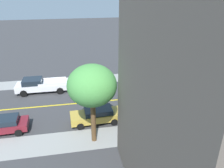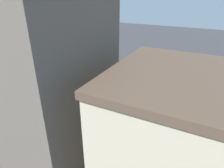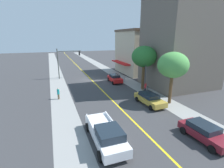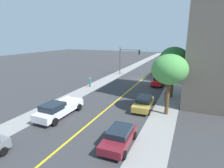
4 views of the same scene
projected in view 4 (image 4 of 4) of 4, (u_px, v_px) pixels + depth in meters
ground_plane at (143, 79)px, 37.37m from camera, size 140.00×140.00×0.00m
sidewalk_left at (176, 82)px, 34.84m from camera, size 2.87×126.00×0.01m
sidewalk_right at (113, 76)px, 39.91m from camera, size 2.87×126.00×0.01m
road_centerline_stripe at (143, 79)px, 37.37m from camera, size 0.20×126.00×0.00m
brick_apartment_block at (219, 56)px, 33.50m from camera, size 11.58×10.82×10.11m
street_tree_left_near at (174, 60)px, 25.17m from camera, size 3.96×3.96×7.13m
street_tree_right_corner at (170, 70)px, 19.28m from camera, size 3.82×3.82×6.72m
fire_hydrant at (171, 84)px, 32.06m from camera, size 0.44×0.24×0.82m
parking_meter at (165, 95)px, 24.31m from camera, size 0.12×0.18×1.28m
traffic_light_mast at (126, 57)px, 40.64m from camera, size 4.92×0.32×6.20m
street_lamp at (169, 72)px, 24.59m from camera, size 0.70×0.36×6.09m
red_sedan_left_curb at (158, 81)px, 32.41m from camera, size 2.05×4.23×1.50m
gold_sedan_left_curb at (144, 103)px, 21.91m from camera, size 2.25×4.86×1.44m
maroon_sedan_left_curb at (119, 137)px, 14.47m from camera, size 2.18×4.40×1.41m
white_pickup_truck at (59, 109)px, 19.70m from camera, size 2.37×6.17×1.77m
pedestrian_teal_shirt at (90, 82)px, 31.47m from camera, size 0.34×0.34×1.64m
pedestrian_red_shirt at (166, 94)px, 25.04m from camera, size 0.32×0.32×1.60m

